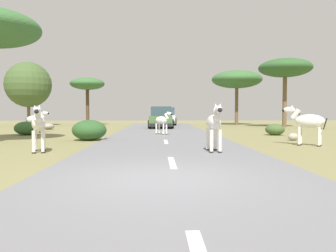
{
  "coord_description": "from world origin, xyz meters",
  "views": [
    {
      "loc": [
        -0.05,
        -6.64,
        1.38
      ],
      "look_at": [
        0.54,
        11.17,
        0.61
      ],
      "focal_mm": 35.67,
      "sensor_mm": 36.0,
      "label": 1
    }
  ],
  "objects_px": {
    "bush_3": "(26,128)",
    "rock_1": "(293,137)",
    "zebra_2": "(38,124)",
    "zebra_4": "(162,121)",
    "zebra_3": "(36,119)",
    "bush_2": "(89,130)",
    "zebra_0": "(214,123)",
    "bush_0": "(275,129)",
    "rock_0": "(48,126)",
    "tree_3": "(87,84)",
    "car_0": "(166,117)",
    "zebra_1": "(307,122)",
    "tree_1": "(28,85)",
    "tree_2": "(237,80)",
    "tree_0": "(285,68)",
    "car_1": "(161,118)"
  },
  "relations": [
    {
      "from": "bush_0",
      "to": "rock_1",
      "type": "relative_size",
      "value": 2.24
    },
    {
      "from": "zebra_3",
      "to": "bush_2",
      "type": "bearing_deg",
      "value": 36.08
    },
    {
      "from": "bush_0",
      "to": "rock_1",
      "type": "distance_m",
      "value": 3.59
    },
    {
      "from": "zebra_0",
      "to": "car_1",
      "type": "bearing_deg",
      "value": -85.89
    },
    {
      "from": "rock_1",
      "to": "tree_2",
      "type": "bearing_deg",
      "value": 84.66
    },
    {
      "from": "zebra_2",
      "to": "zebra_4",
      "type": "bearing_deg",
      "value": -134.37
    },
    {
      "from": "rock_0",
      "to": "car_1",
      "type": "bearing_deg",
      "value": 8.91
    },
    {
      "from": "tree_3",
      "to": "zebra_4",
      "type": "bearing_deg",
      "value": -63.74
    },
    {
      "from": "zebra_0",
      "to": "rock_0",
      "type": "xyz_separation_m",
      "value": [
        -10.29,
        15.17,
        -0.76
      ]
    },
    {
      "from": "tree_2",
      "to": "zebra_4",
      "type": "bearing_deg",
      "value": -117.95
    },
    {
      "from": "tree_2",
      "to": "rock_1",
      "type": "bearing_deg",
      "value": -95.34
    },
    {
      "from": "zebra_3",
      "to": "car_1",
      "type": "height_order",
      "value": "car_1"
    },
    {
      "from": "zebra_2",
      "to": "bush_0",
      "type": "xyz_separation_m",
      "value": [
        10.89,
        7.89,
        -0.62
      ]
    },
    {
      "from": "tree_2",
      "to": "tree_3",
      "type": "xyz_separation_m",
      "value": [
        -15.34,
        0.03,
        -0.52
      ]
    },
    {
      "from": "zebra_2",
      "to": "rock_1",
      "type": "distance_m",
      "value": 11.38
    },
    {
      "from": "bush_3",
      "to": "rock_1",
      "type": "distance_m",
      "value": 14.85
    },
    {
      "from": "tree_0",
      "to": "rock_1",
      "type": "height_order",
      "value": "tree_0"
    },
    {
      "from": "tree_1",
      "to": "tree_3",
      "type": "bearing_deg",
      "value": 17.21
    },
    {
      "from": "zebra_0",
      "to": "bush_0",
      "type": "distance_m",
      "value": 9.76
    },
    {
      "from": "tree_1",
      "to": "bush_3",
      "type": "height_order",
      "value": "tree_1"
    },
    {
      "from": "tree_1",
      "to": "rock_0",
      "type": "relative_size",
      "value": 6.74
    },
    {
      "from": "car_0",
      "to": "bush_2",
      "type": "distance_m",
      "value": 17.96
    },
    {
      "from": "car_0",
      "to": "bush_3",
      "type": "relative_size",
      "value": 3.34
    },
    {
      "from": "zebra_3",
      "to": "bush_2",
      "type": "distance_m",
      "value": 7.69
    },
    {
      "from": "zebra_2",
      "to": "bush_3",
      "type": "relative_size",
      "value": 1.24
    },
    {
      "from": "car_0",
      "to": "zebra_1",
      "type": "bearing_deg",
      "value": 107.31
    },
    {
      "from": "tree_1",
      "to": "bush_0",
      "type": "relative_size",
      "value": 5.52
    },
    {
      "from": "zebra_3",
      "to": "rock_0",
      "type": "xyz_separation_m",
      "value": [
        -0.44,
        3.91,
        -0.62
      ]
    },
    {
      "from": "tree_0",
      "to": "tree_3",
      "type": "bearing_deg",
      "value": 163.97
    },
    {
      "from": "rock_0",
      "to": "tree_3",
      "type": "bearing_deg",
      "value": 81.0
    },
    {
      "from": "tree_1",
      "to": "tree_3",
      "type": "relative_size",
      "value": 1.27
    },
    {
      "from": "zebra_0",
      "to": "tree_1",
      "type": "relative_size",
      "value": 0.27
    },
    {
      "from": "bush_0",
      "to": "bush_2",
      "type": "distance_m",
      "value": 10.63
    },
    {
      "from": "tree_1",
      "to": "bush_3",
      "type": "distance_m",
      "value": 14.1
    },
    {
      "from": "bush_2",
      "to": "rock_0",
      "type": "height_order",
      "value": "bush_2"
    },
    {
      "from": "zebra_3",
      "to": "bush_2",
      "type": "xyz_separation_m",
      "value": [
        4.72,
        -6.06,
        -0.37
      ]
    },
    {
      "from": "bush_2",
      "to": "zebra_3",
      "type": "bearing_deg",
      "value": 127.89
    },
    {
      "from": "rock_0",
      "to": "rock_1",
      "type": "height_order",
      "value": "rock_0"
    },
    {
      "from": "zebra_1",
      "to": "zebra_2",
      "type": "bearing_deg",
      "value": 135.42
    },
    {
      "from": "car_0",
      "to": "bush_0",
      "type": "height_order",
      "value": "car_0"
    },
    {
      "from": "bush_2",
      "to": "car_1",
      "type": "bearing_deg",
      "value": 72.33
    },
    {
      "from": "zebra_0",
      "to": "rock_0",
      "type": "height_order",
      "value": "zebra_0"
    },
    {
      "from": "zebra_0",
      "to": "tree_2",
      "type": "xyz_separation_m",
      "value": [
        6.36,
        23.43,
        3.68
      ]
    },
    {
      "from": "zebra_0",
      "to": "zebra_1",
      "type": "relative_size",
      "value": 1.02
    },
    {
      "from": "tree_2",
      "to": "rock_0",
      "type": "xyz_separation_m",
      "value": [
        -16.65,
        -8.27,
        -4.44
      ]
    },
    {
      "from": "zebra_1",
      "to": "zebra_0",
      "type": "bearing_deg",
      "value": 154.18
    },
    {
      "from": "zebra_4",
      "to": "tree_0",
      "type": "relative_size",
      "value": 0.23
    },
    {
      "from": "tree_0",
      "to": "tree_1",
      "type": "relative_size",
      "value": 0.98
    },
    {
      "from": "zebra_0",
      "to": "rock_1",
      "type": "height_order",
      "value": "zebra_0"
    },
    {
      "from": "zebra_2",
      "to": "tree_3",
      "type": "relative_size",
      "value": 0.34
    }
  ]
}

